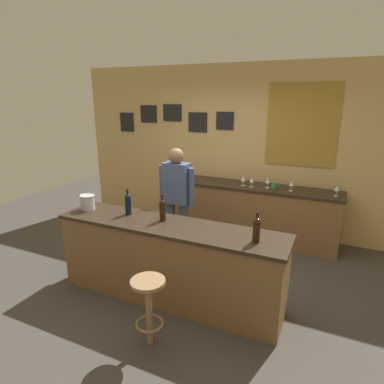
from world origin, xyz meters
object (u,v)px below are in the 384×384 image
at_px(wine_glass_e, 337,189).
at_px(bartender, 177,197).
at_px(wine_glass_a, 243,179).
at_px(wine_bottle_b, 163,209).
at_px(ice_bucket, 88,202).
at_px(wine_glass_d, 291,184).
at_px(wine_bottle_a, 128,203).
at_px(bar_stool, 149,301).
at_px(wine_glass_b, 252,180).
at_px(coffee_mug, 274,185).
at_px(wine_glass_c, 268,181).
at_px(wine_bottle_c, 257,229).

bearing_deg(wine_glass_e, bartender, -150.56).
relative_size(wine_glass_a, wine_glass_e, 1.00).
bearing_deg(wine_bottle_b, ice_bucket, -176.68).
height_order(bartender, wine_glass_d, bartender).
xyz_separation_m(wine_bottle_b, wine_glass_e, (1.76, 1.92, -0.05)).
bearing_deg(bartender, wine_bottle_a, -106.98).
relative_size(bar_stool, ice_bucket, 3.62).
distance_m(wine_glass_a, wine_glass_b, 0.14).
bearing_deg(wine_glass_a, wine_bottle_b, -101.58).
xyz_separation_m(bartender, ice_bucket, (-0.80, -0.86, 0.08)).
bearing_deg(coffee_mug, wine_glass_d, -8.69).
xyz_separation_m(wine_bottle_a, wine_glass_c, (1.24, 1.93, -0.05)).
bearing_deg(bar_stool, ice_bucket, 150.54).
bearing_deg(wine_bottle_a, wine_glass_c, 57.27).
distance_m(wine_bottle_b, ice_bucket, 1.04).
bearing_deg(coffee_mug, wine_glass_c, -171.70).
height_order(wine_glass_b, wine_glass_c, same).
height_order(ice_bucket, wine_glass_a, ice_bucket).
height_order(wine_bottle_c, wine_glass_c, wine_bottle_c).
height_order(wine_bottle_a, wine_glass_a, wine_bottle_a).
bearing_deg(wine_glass_a, bar_stool, -91.90).
distance_m(bar_stool, ice_bucket, 1.63).
relative_size(ice_bucket, wine_glass_b, 1.21).
relative_size(wine_bottle_a, wine_glass_c, 1.97).
bearing_deg(wine_glass_a, wine_glass_c, 6.31).
relative_size(wine_bottle_b, wine_glass_c, 1.97).
distance_m(bartender, wine_bottle_c, 1.62).
relative_size(wine_bottle_c, wine_glass_c, 1.97).
relative_size(wine_glass_a, coffee_mug, 1.24).
distance_m(bar_stool, wine_bottle_c, 1.22).
bearing_deg(wine_bottle_c, bar_stool, -139.17).
xyz_separation_m(wine_bottle_c, wine_glass_d, (0.03, 2.04, -0.05)).
xyz_separation_m(wine_glass_a, wine_glass_e, (1.37, 0.02, 0.00)).
height_order(wine_bottle_c, wine_glass_a, wine_bottle_c).
distance_m(wine_glass_a, wine_glass_e, 1.37).
distance_m(wine_bottle_c, ice_bucket, 2.14).
height_order(wine_glass_c, coffee_mug, wine_glass_c).
height_order(bartender, wine_bottle_b, bartender).
bearing_deg(coffee_mug, ice_bucket, -133.38).
xyz_separation_m(ice_bucket, wine_glass_d, (2.16, 1.98, -0.01)).
height_order(wine_bottle_a, wine_glass_e, wine_bottle_a).
relative_size(wine_glass_e, coffee_mug, 1.24).
bearing_deg(wine_glass_e, wine_bottle_a, -139.42).
distance_m(wine_glass_a, wine_glass_d, 0.74).
xyz_separation_m(wine_bottle_c, ice_bucket, (-2.13, 0.06, -0.04)).
xyz_separation_m(wine_bottle_b, wine_glass_a, (0.39, 1.90, -0.05)).
xyz_separation_m(wine_bottle_a, ice_bucket, (-0.56, -0.07, -0.04)).
xyz_separation_m(bartender, wine_glass_a, (0.62, 1.10, 0.07)).
distance_m(wine_glass_c, wine_glass_e, 0.99).
bearing_deg(coffee_mug, wine_bottle_c, -83.75).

